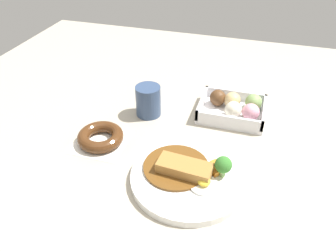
% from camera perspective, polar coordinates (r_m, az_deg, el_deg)
% --- Properties ---
extents(ground_plane, '(1.60, 1.60, 0.00)m').
position_cam_1_polar(ground_plane, '(0.84, 0.57, -3.88)').
color(ground_plane, '#B2A893').
extents(curry_plate, '(0.26, 0.26, 0.07)m').
position_cam_1_polar(curry_plate, '(0.75, 3.60, -8.48)').
color(curry_plate, white).
rests_on(curry_plate, ground_plane).
extents(donut_box, '(0.18, 0.15, 0.06)m').
position_cam_1_polar(donut_box, '(0.97, 11.44, 3.14)').
color(donut_box, white).
rests_on(donut_box, ground_plane).
extents(chocolate_ring_donut, '(0.13, 0.13, 0.03)m').
position_cam_1_polar(chocolate_ring_donut, '(0.87, -11.57, -1.89)').
color(chocolate_ring_donut, white).
rests_on(chocolate_ring_donut, ground_plane).
extents(coffee_mug, '(0.07, 0.07, 0.09)m').
position_cam_1_polar(coffee_mug, '(0.95, -3.43, 4.37)').
color(coffee_mug, '#33476B').
rests_on(coffee_mug, ground_plane).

